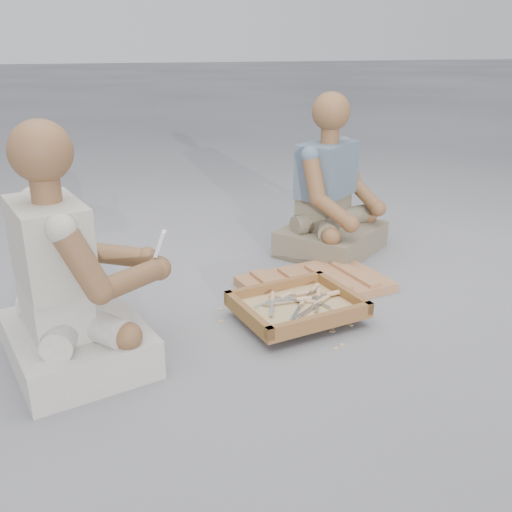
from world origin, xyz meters
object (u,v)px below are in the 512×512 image
object	(u,v)px
craftsman	(69,286)
companion	(331,201)
tool_tray	(297,306)
carved_panel	(315,284)

from	to	relation	value
craftsman	companion	bearing A→B (deg)	105.79
tool_tray	craftsman	size ratio (longest dim) A/B	0.64
craftsman	companion	world-z (taller)	craftsman
carved_panel	tool_tray	size ratio (longest dim) A/B	1.16
carved_panel	craftsman	xyz separation A→B (m)	(-1.12, -0.39, 0.29)
tool_tray	companion	size ratio (longest dim) A/B	0.65
tool_tray	companion	xyz separation A→B (m)	(0.47, 0.78, 0.23)
carved_panel	tool_tray	bearing A→B (deg)	-123.69
carved_panel	companion	xyz separation A→B (m)	(0.27, 0.48, 0.27)
tool_tray	craftsman	bearing A→B (deg)	-174.25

